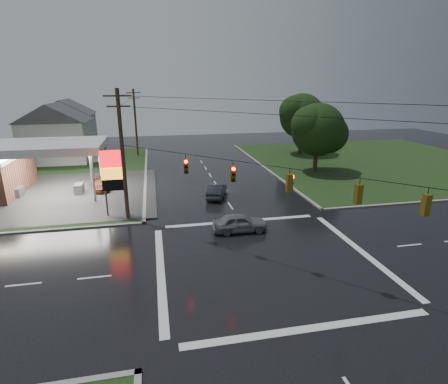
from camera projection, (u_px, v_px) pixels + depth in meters
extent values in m
plane|color=black|center=(266.00, 260.00, 23.48)|extent=(120.00, 120.00, 0.00)
cube|color=black|center=(376.00, 161.00, 52.75)|extent=(36.00, 36.00, 0.08)
cube|color=#2D2D2D|center=(29.00, 196.00, 36.44)|extent=(26.00, 18.00, 0.02)
cylinder|color=silver|center=(93.00, 177.00, 34.26)|extent=(0.30, 0.30, 5.00)
cylinder|color=silver|center=(4.00, 168.00, 37.95)|extent=(0.30, 0.30, 5.00)
cylinder|color=silver|center=(101.00, 164.00, 39.87)|extent=(0.30, 0.30, 5.00)
cube|color=silver|center=(42.00, 147.00, 35.30)|extent=(12.00, 8.00, 0.80)
cube|color=white|center=(43.00, 151.00, 35.42)|extent=(11.40, 7.40, 0.04)
cube|color=#59595E|center=(18.00, 192.00, 36.12)|extent=(0.80, 1.60, 1.10)
cube|color=#59595E|center=(79.00, 189.00, 37.26)|extent=(0.80, 1.60, 1.10)
cylinder|color=#59595E|center=(105.00, 184.00, 30.23)|extent=(0.16, 0.16, 6.00)
cylinder|color=#59595E|center=(124.00, 183.00, 30.54)|extent=(0.16, 0.16, 6.00)
cube|color=red|center=(112.00, 159.00, 29.72)|extent=(2.00, 0.35, 1.40)
cube|color=gold|center=(113.00, 173.00, 30.11)|extent=(2.00, 0.35, 1.00)
cube|color=black|center=(114.00, 185.00, 30.41)|extent=(2.00, 0.35, 1.00)
cylinder|color=#382619|center=(123.00, 157.00, 28.89)|extent=(0.32, 0.32, 11.00)
cube|color=#382619|center=(117.00, 96.00, 27.42)|extent=(2.20, 0.12, 0.12)
cube|color=#382619|center=(118.00, 106.00, 27.66)|extent=(1.80, 0.12, 0.12)
cylinder|color=#382619|center=(136.00, 123.00, 55.60)|extent=(0.32, 0.32, 10.50)
cube|color=#382619|center=(133.00, 93.00, 54.21)|extent=(2.20, 0.12, 0.12)
cube|color=#382619|center=(134.00, 98.00, 54.45)|extent=(1.80, 0.12, 0.12)
cube|color=#59470C|center=(186.00, 166.00, 25.33)|extent=(0.34, 0.34, 1.10)
cylinder|color=#FF0C07|center=(186.00, 162.00, 25.03)|extent=(0.22, 0.08, 0.22)
cube|color=#59470C|center=(233.00, 174.00, 23.21)|extent=(0.34, 0.34, 1.10)
cylinder|color=#FF0C07|center=(234.00, 169.00, 22.91)|extent=(0.22, 0.08, 0.22)
cube|color=#59470C|center=(289.00, 183.00, 21.09)|extent=(0.34, 0.34, 1.10)
cylinder|color=#FF0C07|center=(293.00, 177.00, 21.02)|extent=(0.08, 0.22, 0.22)
cube|color=#59470C|center=(358.00, 194.00, 18.98)|extent=(0.34, 0.34, 1.10)
cylinder|color=#FF0C07|center=(357.00, 186.00, 19.05)|extent=(0.22, 0.08, 0.22)
cube|color=#59470C|center=(426.00, 205.00, 17.28)|extent=(0.34, 0.34, 1.10)
cylinder|color=#FF0C07|center=(424.00, 197.00, 17.35)|extent=(0.22, 0.08, 0.22)
cube|color=silver|center=(57.00, 141.00, 52.21)|extent=(9.00, 8.00, 6.00)
cube|color=gray|center=(96.00, 157.00, 54.00)|extent=(1.60, 4.80, 0.80)
cube|color=silver|center=(68.00, 131.00, 63.23)|extent=(9.00, 8.00, 6.00)
cube|color=gray|center=(100.00, 144.00, 65.02)|extent=(1.60, 4.80, 0.80)
cylinder|color=black|center=(316.00, 153.00, 45.97)|extent=(0.56, 0.56, 5.04)
sphere|color=black|center=(318.00, 130.00, 45.05)|extent=(6.80, 6.80, 6.80)
sphere|color=black|center=(328.00, 134.00, 45.84)|extent=(5.10, 5.10, 5.10)
sphere|color=black|center=(310.00, 125.00, 44.20)|extent=(4.76, 4.76, 4.76)
cylinder|color=black|center=(300.00, 137.00, 57.67)|extent=(0.56, 0.56, 5.60)
sphere|color=black|center=(302.00, 116.00, 56.65)|extent=(7.20, 7.20, 7.20)
sphere|color=black|center=(311.00, 120.00, 57.49)|extent=(5.40, 5.40, 5.40)
sphere|color=black|center=(295.00, 111.00, 55.77)|extent=(5.04, 5.04, 5.04)
imported|color=#22252B|center=(217.00, 190.00, 36.19)|extent=(2.91, 4.63, 1.44)
imported|color=slate|center=(240.00, 223.00, 27.79)|extent=(4.39, 1.86, 1.48)
imported|color=#4E2111|center=(100.00, 185.00, 38.46)|extent=(2.61, 4.46, 1.21)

